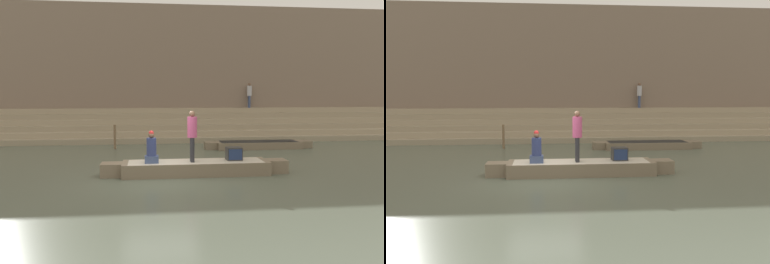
# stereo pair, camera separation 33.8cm
# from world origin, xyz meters

# --- Properties ---
(ground_plane) EXTENTS (120.00, 120.00, 0.00)m
(ground_plane) POSITION_xyz_m (0.00, 0.00, 0.00)
(ground_plane) COLOR #566051
(ghat_steps) EXTENTS (36.00, 3.61, 1.83)m
(ghat_steps) POSITION_xyz_m (0.00, 10.59, 0.66)
(ghat_steps) COLOR gray
(ghat_steps) RESTS_ON ground
(back_wall) EXTENTS (34.20, 1.28, 8.36)m
(back_wall) POSITION_xyz_m (0.00, 12.49, 4.15)
(back_wall) COLOR #7F6B5B
(back_wall) RESTS_ON ground
(rowboat_main) EXTENTS (6.53, 1.30, 0.47)m
(rowboat_main) POSITION_xyz_m (1.26, 0.50, 0.25)
(rowboat_main) COLOR #756651
(rowboat_main) RESTS_ON ground
(person_standing) EXTENTS (0.33, 0.33, 1.77)m
(person_standing) POSITION_xyz_m (1.12, 0.43, 1.49)
(person_standing) COLOR #28282D
(person_standing) RESTS_ON rowboat_main
(person_rowing) EXTENTS (0.47, 0.37, 1.11)m
(person_rowing) POSITION_xyz_m (-0.28, 0.39, 0.92)
(person_rowing) COLOR #3D4C75
(person_rowing) RESTS_ON rowboat_main
(tv_set) EXTENTS (0.55, 0.47, 0.45)m
(tv_set) POSITION_xyz_m (2.65, 0.62, 0.69)
(tv_set) COLOR #2D2D2D
(tv_set) RESTS_ON rowboat_main
(moored_boat_shore) EXTENTS (5.52, 1.17, 0.36)m
(moored_boat_shore) POSITION_xyz_m (5.17, 6.09, 0.19)
(moored_boat_shore) COLOR #756651
(moored_boat_shore) RESTS_ON ground
(mooring_post) EXTENTS (0.12, 0.12, 1.22)m
(mooring_post) POSITION_xyz_m (-2.08, 6.81, 0.61)
(mooring_post) COLOR brown
(mooring_post) RESTS_ON ground
(person_on_steps) EXTENTS (0.31, 0.31, 1.61)m
(person_on_steps) POSITION_xyz_m (6.16, 11.59, 2.76)
(person_on_steps) COLOR #3D4C75
(person_on_steps) RESTS_ON ghat_steps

